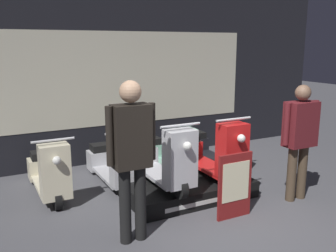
# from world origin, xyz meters

# --- Properties ---
(ground_plane) EXTENTS (30.00, 30.00, 0.00)m
(ground_plane) POSITION_xyz_m (0.00, 0.00, 0.00)
(ground_plane) COLOR #4C4C51
(shop_wall_back) EXTENTS (8.96, 0.09, 3.20)m
(shop_wall_back) POSITION_xyz_m (0.00, 3.30, 1.60)
(shop_wall_back) COLOR black
(shop_wall_back) RESTS_ON ground_plane
(display_platform) EXTENTS (1.81, 1.24, 0.24)m
(display_platform) POSITION_xyz_m (0.05, 1.25, 0.12)
(display_platform) COLOR black
(display_platform) RESTS_ON ground_plane
(scooter_display_left) EXTENTS (0.55, 1.58, 0.97)m
(scooter_display_left) POSITION_xyz_m (-0.36, 1.15, 0.60)
(scooter_display_left) COLOR black
(scooter_display_left) RESTS_ON display_platform
(scooter_display_right) EXTENTS (0.55, 1.58, 0.97)m
(scooter_display_right) POSITION_xyz_m (0.45, 1.15, 0.60)
(scooter_display_right) COLOR black
(scooter_display_right) RESTS_ON display_platform
(scooter_backrow_0) EXTENTS (0.55, 1.58, 0.97)m
(scooter_backrow_0) POSITION_xyz_m (-1.73, 2.07, 0.36)
(scooter_backrow_0) COLOR black
(scooter_backrow_0) RESTS_ON ground_plane
(scooter_backrow_1) EXTENTS (0.55, 1.58, 0.97)m
(scooter_backrow_1) POSITION_xyz_m (-0.76, 2.07, 0.36)
(scooter_backrow_1) COLOR black
(scooter_backrow_1) RESTS_ON ground_plane
(scooter_backrow_2) EXTENTS (0.55, 1.58, 0.97)m
(scooter_backrow_2) POSITION_xyz_m (0.22, 2.07, 0.36)
(scooter_backrow_2) COLOR black
(scooter_backrow_2) RESTS_ON ground_plane
(scooter_backrow_3) EXTENTS (0.55, 1.58, 0.97)m
(scooter_backrow_3) POSITION_xyz_m (1.19, 2.07, 0.36)
(scooter_backrow_3) COLOR black
(scooter_backrow_3) RESTS_ON ground_plane
(person_left_browsing) EXTENTS (0.56, 0.24, 1.81)m
(person_left_browsing) POSITION_xyz_m (-1.14, 0.34, 1.07)
(person_left_browsing) COLOR black
(person_left_browsing) RESTS_ON ground_plane
(person_right_browsing) EXTENTS (0.61, 0.25, 1.64)m
(person_right_browsing) POSITION_xyz_m (1.36, 0.34, 0.97)
(person_right_browsing) COLOR #473828
(person_right_browsing) RESTS_ON ground_plane
(price_sign_board) EXTENTS (0.49, 0.04, 0.85)m
(price_sign_board) POSITION_xyz_m (0.22, 0.27, 0.43)
(price_sign_board) COLOR maroon
(price_sign_board) RESTS_ON ground_plane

